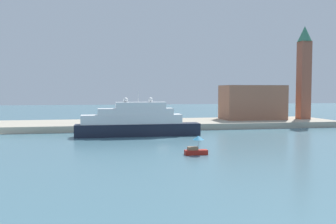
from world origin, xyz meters
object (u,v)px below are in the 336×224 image
object	(u,v)px
large_yacht	(136,122)
mooring_bollard	(166,123)
bell_tower	(304,69)
person_figure	(127,120)
small_motorboat	(196,147)
parked_car	(105,121)
harbor_building	(252,102)

from	to	relation	value
large_yacht	mooring_bollard	xyz separation A→B (m)	(8.66, 10.43, -1.06)
bell_tower	person_figure	bearing A→B (deg)	-175.56
small_motorboat	parked_car	size ratio (longest dim) A/B	0.94
large_yacht	parked_car	size ratio (longest dim) A/B	7.19
parked_car	person_figure	xyz separation A→B (m)	(5.91, 0.80, 0.23)
small_motorboat	parked_car	distance (m)	43.67
parked_car	large_yacht	bearing A→B (deg)	-65.10
bell_tower	mooring_bollard	xyz separation A→B (m)	(-45.18, -9.89, -15.09)
small_motorboat	person_figure	size ratio (longest dim) A/B	2.10
harbor_building	mooring_bollard	size ratio (longest dim) A/B	22.51
bell_tower	parked_car	world-z (taller)	bell_tower
mooring_bollard	parked_car	bearing A→B (deg)	162.95
person_figure	parked_car	bearing A→B (deg)	-172.29
harbor_building	person_figure	size ratio (longest dim) A/B	10.47
parked_car	person_figure	world-z (taller)	person_figure
person_figure	mooring_bollard	size ratio (longest dim) A/B	2.15
harbor_building	bell_tower	bearing A→B (deg)	-5.95
bell_tower	person_figure	size ratio (longest dim) A/B	16.16
harbor_building	person_figure	bearing A→B (deg)	-171.30
harbor_building	mooring_bollard	bearing A→B (deg)	-158.29
small_motorboat	person_figure	xyz separation A→B (m)	(-8.45, 42.03, 1.23)
small_motorboat	parked_car	xyz separation A→B (m)	(-14.36, 41.23, 1.00)
large_yacht	harbor_building	bearing A→B (deg)	30.26
mooring_bollard	small_motorboat	bearing A→B (deg)	-92.17
large_yacht	small_motorboat	world-z (taller)	large_yacht
large_yacht	small_motorboat	size ratio (longest dim) A/B	7.66
large_yacht	parked_car	xyz separation A→B (m)	(-7.08, 15.25, -0.88)
small_motorboat	person_figure	world-z (taller)	person_figure
harbor_building	bell_tower	distance (m)	19.19
bell_tower	small_motorboat	bearing A→B (deg)	-135.16
person_figure	small_motorboat	bearing A→B (deg)	-78.64
small_motorboat	parked_car	world-z (taller)	small_motorboat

